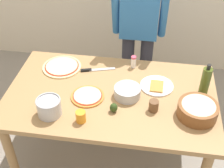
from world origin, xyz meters
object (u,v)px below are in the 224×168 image
object	(u,v)px
pizza_raw_on_board	(62,67)
person_cook	(139,27)
mixing_bowl_steel	(127,92)
cup_orange	(81,116)
chef_knife	(94,70)
popcorn_bowl	(198,109)
salt_shaker	(134,62)
plate_with_slice	(157,86)
cup_small_brown	(154,106)
avocado	(114,108)
steel_pot	(49,107)
dining_table	(111,102)
pizza_cooked_on_tray	(88,96)
olive_oil_bottle	(206,81)

from	to	relation	value
pizza_raw_on_board	person_cook	bearing A→B (deg)	38.83
mixing_bowl_steel	cup_orange	distance (m)	0.42
chef_knife	popcorn_bowl	bearing A→B (deg)	-26.98
person_cook	salt_shaker	world-z (taller)	person_cook
plate_with_slice	cup_orange	xyz separation A→B (m)	(-0.50, -0.45, 0.03)
cup_small_brown	avocado	world-z (taller)	cup_small_brown
popcorn_bowl	steel_pot	distance (m)	1.03
dining_table	pizza_cooked_on_tray	xyz separation A→B (m)	(-0.17, -0.07, 0.10)
dining_table	cup_orange	world-z (taller)	cup_orange
popcorn_bowl	mixing_bowl_steel	bearing A→B (deg)	165.22
dining_table	pizza_cooked_on_tray	size ratio (longest dim) A/B	6.36
cup_small_brown	salt_shaker	xyz separation A→B (m)	(-0.19, 0.51, 0.01)
popcorn_bowl	salt_shaker	distance (m)	0.71
chef_knife	cup_orange	bearing A→B (deg)	-87.07
person_cook	avocado	distance (m)	0.97
dining_table	person_cook	xyz separation A→B (m)	(0.14, 0.76, 0.27)
person_cook	cup_small_brown	world-z (taller)	person_cook
person_cook	popcorn_bowl	bearing A→B (deg)	-61.65
dining_table	salt_shaker	size ratio (longest dim) A/B	15.09
pizza_raw_on_board	popcorn_bowl	bearing A→B (deg)	-20.89
dining_table	pizza_raw_on_board	xyz separation A→B (m)	(-0.46, 0.27, 0.10)
popcorn_bowl	dining_table	bearing A→B (deg)	166.81
dining_table	popcorn_bowl	bearing A→B (deg)	-13.19
salt_shaker	chef_knife	bearing A→B (deg)	-163.09
person_cook	mixing_bowl_steel	distance (m)	0.78
popcorn_bowl	chef_knife	bearing A→B (deg)	153.02
cup_small_brown	pizza_raw_on_board	bearing A→B (deg)	152.67
pizza_cooked_on_tray	salt_shaker	world-z (taller)	salt_shaker
cup_orange	avocado	distance (m)	0.24
pizza_raw_on_board	olive_oil_bottle	distance (m)	1.17
dining_table	popcorn_bowl	xyz separation A→B (m)	(0.63, -0.15, 0.15)
popcorn_bowl	steel_pot	world-z (taller)	steel_pot
mixing_bowl_steel	cup_orange	size ratio (longest dim) A/B	2.35
plate_with_slice	avocado	xyz separation A→B (m)	(-0.29, -0.32, 0.03)
pizza_cooked_on_tray	person_cook	bearing A→B (deg)	69.50
chef_knife	avocado	size ratio (longest dim) A/B	4.07
salt_shaker	chef_knife	size ratio (longest dim) A/B	0.37
popcorn_bowl	person_cook	bearing A→B (deg)	118.35
steel_pot	salt_shaker	bearing A→B (deg)	51.09
dining_table	mixing_bowl_steel	bearing A→B (deg)	-6.62
popcorn_bowl	avocado	bearing A→B (deg)	-175.48
person_cook	salt_shaker	xyz separation A→B (m)	(-0.01, -0.39, -0.13)
pizza_raw_on_board	mixing_bowl_steel	xyz separation A→B (m)	(0.59, -0.28, 0.03)
person_cook	cup_orange	bearing A→B (deg)	-105.53
mixing_bowl_steel	plate_with_slice	bearing A→B (deg)	34.03
person_cook	cup_orange	size ratio (longest dim) A/B	19.06
mixing_bowl_steel	cup_small_brown	bearing A→B (deg)	-31.76
dining_table	pizza_cooked_on_tray	world-z (taller)	pizza_cooked_on_tray
olive_oil_bottle	cup_orange	world-z (taller)	olive_oil_bottle
olive_oil_bottle	cup_orange	size ratio (longest dim) A/B	3.01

